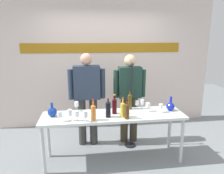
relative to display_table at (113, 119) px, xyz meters
name	(u,v)px	position (x,y,z in m)	size (l,w,h in m)	color
ground_plane	(113,159)	(0.00, 0.00, -0.71)	(10.00, 10.00, 0.00)	gray
back_wall	(103,58)	(0.00, 1.57, 0.79)	(4.84, 0.11, 3.00)	beige
display_table	(113,119)	(0.00, 0.00, 0.00)	(2.19, 0.57, 0.78)	silver
decanter_blue_left	(52,112)	(-0.92, 0.05, 0.14)	(0.14, 0.14, 0.21)	navy
decanter_blue_right	(170,106)	(0.94, 0.05, 0.14)	(0.13, 0.13, 0.23)	#1824B4
presenter_left	(87,93)	(-0.38, 0.60, 0.26)	(0.65, 0.22, 1.68)	#343532
presenter_right	(129,93)	(0.38, 0.60, 0.23)	(0.59, 0.22, 1.64)	#393121
wine_bottle_0	(93,112)	(-0.32, -0.18, 0.20)	(0.07, 0.07, 0.31)	orange
wine_bottle_1	(130,101)	(0.30, 0.21, 0.21)	(0.07, 0.07, 0.32)	#47360E
wine_bottle_2	(114,105)	(0.02, 0.04, 0.20)	(0.07, 0.07, 0.31)	#34060B
wine_bottle_3	(127,110)	(0.17, -0.20, 0.20)	(0.07, 0.07, 0.29)	#4E2E13
wine_bottle_4	(108,109)	(-0.09, -0.09, 0.20)	(0.08, 0.08, 0.30)	black
wine_bottle_5	(123,109)	(0.12, -0.12, 0.20)	(0.07, 0.07, 0.31)	gold
wine_glass_left_0	(77,104)	(-0.56, 0.23, 0.18)	(0.07, 0.07, 0.16)	white
wine_glass_left_1	(85,114)	(-0.43, -0.23, 0.18)	(0.06, 0.06, 0.16)	white
wine_glass_left_2	(70,113)	(-0.64, -0.16, 0.19)	(0.06, 0.06, 0.17)	white
wine_glass_left_3	(77,114)	(-0.54, -0.17, 0.17)	(0.07, 0.07, 0.15)	white
wine_glass_left_4	(60,114)	(-0.78, -0.17, 0.18)	(0.07, 0.07, 0.15)	white
wine_glass_right_0	(161,106)	(0.76, -0.01, 0.17)	(0.07, 0.07, 0.14)	white
wine_glass_right_1	(137,103)	(0.42, 0.21, 0.17)	(0.06, 0.06, 0.14)	white
wine_glass_right_2	(148,105)	(0.57, 0.06, 0.17)	(0.07, 0.07, 0.14)	white
wine_glass_right_3	(142,102)	(0.51, 0.21, 0.18)	(0.06, 0.06, 0.15)	white
microphone_stand	(131,120)	(0.37, 0.40, -0.20)	(0.20, 0.20, 1.52)	black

